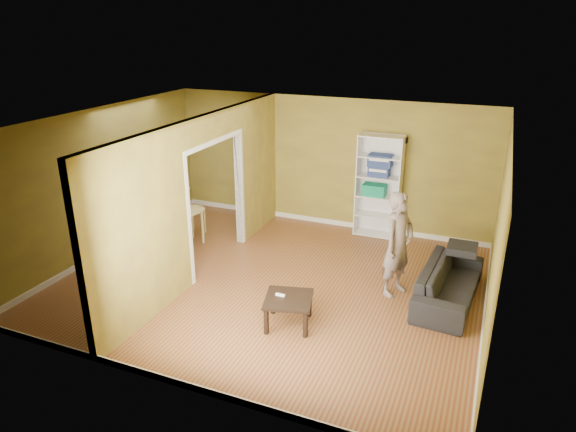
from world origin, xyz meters
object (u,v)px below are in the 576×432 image
at_px(bookshelf, 379,186).
at_px(coffee_table, 289,302).
at_px(sofa, 450,278).
at_px(chair_left, 134,214).
at_px(chair_far, 192,208).
at_px(chair_near, 152,231).
at_px(person, 399,236).
at_px(dining_table, 168,213).

relative_size(bookshelf, coffee_table, 3.14).
distance_m(sofa, chair_left, 5.81).
bearing_deg(sofa, chair_far, 85.54).
xyz_separation_m(sofa, bookshelf, (-1.60, 2.12, 0.63)).
xyz_separation_m(sofa, chair_left, (-5.81, 0.06, 0.16)).
distance_m(sofa, bookshelf, 2.73).
relative_size(chair_left, chair_near, 1.08).
bearing_deg(chair_far, bookshelf, -143.62).
height_order(sofa, person, person).
height_order(chair_near, chair_far, chair_far).
xyz_separation_m(person, coffee_table, (-1.18, -1.47, -0.60)).
relative_size(dining_table, chair_left, 1.07).
bearing_deg(sofa, dining_table, 92.73).
height_order(bookshelf, chair_far, bookshelf).
xyz_separation_m(person, bookshelf, (-0.80, 2.19, 0.04)).
bearing_deg(bookshelf, chair_left, -153.95).
height_order(bookshelf, chair_left, bookshelf).
relative_size(coffee_table, chair_near, 0.66).
bearing_deg(sofa, chair_left, 93.64).
bearing_deg(chair_left, sofa, 108.85).
xyz_separation_m(bookshelf, coffee_table, (-0.37, -3.66, -0.64)).
height_order(sofa, chair_near, chair_near).
height_order(coffee_table, chair_left, chair_left).
bearing_deg(chair_left, person, 107.86).
height_order(person, coffee_table, person).
bearing_deg(chair_far, dining_table, 95.38).
bearing_deg(dining_table, sofa, -1.49).
distance_m(bookshelf, coffee_table, 3.74).
relative_size(bookshelf, chair_far, 1.90).
bearing_deg(chair_left, coffee_table, 86.69).
bearing_deg(dining_table, chair_far, 80.88).
distance_m(dining_table, chair_left, 0.74).
relative_size(sofa, chair_left, 1.84).
bearing_deg(chair_near, chair_left, 157.71).
bearing_deg(chair_near, sofa, 14.88).
bearing_deg(chair_near, chair_far, 96.18).
xyz_separation_m(bookshelf, dining_table, (-3.48, -1.98, -0.38)).
distance_m(bookshelf, chair_far, 3.67).
bearing_deg(chair_far, chair_left, 54.60).
height_order(coffee_table, chair_far, chair_far).
xyz_separation_m(person, chair_near, (-4.26, -0.34, -0.48)).
height_order(dining_table, chair_near, chair_near).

